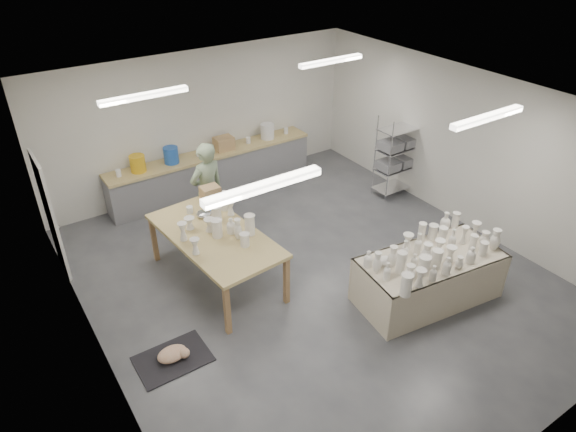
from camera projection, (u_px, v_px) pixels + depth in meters
room at (306, 167)px, 7.72m from camera, size 8.00×8.02×3.00m
back_counter at (213, 170)px, 11.14m from camera, size 4.60×0.60×1.24m
wire_shelf at (397, 154)px, 10.81m from camera, size 0.88×0.48×1.80m
drying_table at (429, 276)px, 8.06m from camera, size 2.38×1.35×1.17m
work_table at (215, 230)px, 8.31m from camera, size 1.45×2.57×1.29m
rug at (173, 359)px, 7.17m from camera, size 1.00×0.70×0.02m
cat at (174, 354)px, 7.12m from camera, size 0.48×0.38×0.18m
potter at (207, 191)px, 9.38m from camera, size 0.76×0.56×1.89m
red_stool at (204, 216)px, 9.92m from camera, size 0.43×0.43×0.32m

